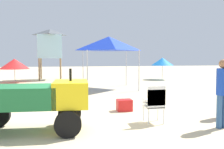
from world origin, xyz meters
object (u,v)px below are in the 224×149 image
object	(u,v)px
stacked_plastic_chairs	(155,101)
popup_canopy	(109,44)
lifeguard_near_center	(223,89)
cooler_box	(124,105)
beach_umbrella_left	(14,64)
beach_umbrella_far	(162,62)
lifeguard_tower	(50,44)
utility_cart	(36,99)

from	to	relation	value
stacked_plastic_chairs	popup_canopy	world-z (taller)	popup_canopy
lifeguard_near_center	cooler_box	distance (m)	3.18
beach_umbrella_left	beach_umbrella_far	bearing A→B (deg)	1.76
beach_umbrella_left	beach_umbrella_far	xyz separation A→B (m)	(10.97, 0.34, 0.11)
lifeguard_near_center	popup_canopy	distance (m)	8.52
lifeguard_tower	beach_umbrella_left	bearing A→B (deg)	-139.62
cooler_box	popup_canopy	bearing A→B (deg)	84.63
lifeguard_near_center	cooler_box	size ratio (longest dim) A/B	3.57
stacked_plastic_chairs	beach_umbrella_left	distance (m)	13.29
popup_canopy	cooler_box	size ratio (longest dim) A/B	6.04
lifeguard_tower	popup_canopy	bearing A→B (deg)	-61.34
beach_umbrella_left	cooler_box	xyz separation A→B (m)	(5.27, -10.30, -1.11)
stacked_plastic_chairs	beach_umbrella_left	xyz separation A→B (m)	(-5.68, 12.00, 0.70)
beach_umbrella_left	cooler_box	world-z (taller)	beach_umbrella_left
lifeguard_tower	beach_umbrella_left	distance (m)	3.39
lifeguard_tower	cooler_box	bearing A→B (deg)	-76.47
beach_umbrella_left	beach_umbrella_far	size ratio (longest dim) A/B	1.17
utility_cart	lifeguard_tower	distance (m)	14.26
stacked_plastic_chairs	beach_umbrella_far	world-z (taller)	beach_umbrella_far
stacked_plastic_chairs	lifeguard_tower	distance (m)	14.53
lifeguard_near_center	lifeguard_tower	world-z (taller)	lifeguard_tower
lifeguard_near_center	cooler_box	bearing A→B (deg)	128.57
lifeguard_tower	beach_umbrella_far	world-z (taller)	lifeguard_tower
utility_cart	stacked_plastic_chairs	world-z (taller)	utility_cart
beach_umbrella_far	cooler_box	size ratio (longest dim) A/B	3.60
beach_umbrella_left	cooler_box	bearing A→B (deg)	-62.92
popup_canopy	beach_umbrella_left	distance (m)	7.42
lifeguard_tower	beach_umbrella_left	xyz separation A→B (m)	(-2.31, -1.97, -1.51)
lifeguard_near_center	beach_umbrella_left	distance (m)	14.60
lifeguard_near_center	beach_umbrella_far	size ratio (longest dim) A/B	0.99
utility_cart	popup_canopy	distance (m)	8.50
utility_cart	beach_umbrella_far	distance (m)	15.01
beach_umbrella_left	lifeguard_near_center	bearing A→B (deg)	-60.51
cooler_box	lifeguard_tower	bearing A→B (deg)	103.53
lifeguard_tower	cooler_box	xyz separation A→B (m)	(2.95, -12.27, -2.62)
lifeguard_tower	beach_umbrella_left	world-z (taller)	lifeguard_tower
popup_canopy	beach_umbrella_far	bearing A→B (deg)	42.84
utility_cart	beach_umbrella_far	size ratio (longest dim) A/B	1.51
lifeguard_near_center	popup_canopy	xyz separation A→B (m)	(-1.37, 8.27, 1.53)
utility_cart	beach_umbrella_far	xyz separation A→B (m)	(8.30, 12.48, 0.63)
beach_umbrella_left	beach_umbrella_far	distance (m)	10.97
utility_cart	cooler_box	bearing A→B (deg)	35.37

